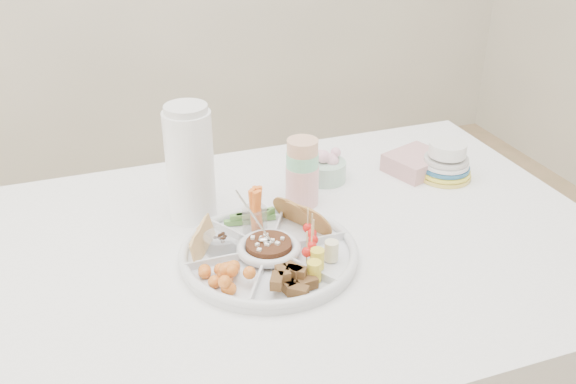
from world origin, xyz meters
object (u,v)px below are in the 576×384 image
object	(u,v)px
party_tray	(269,251)
plate_stack	(446,162)
dining_table	(281,369)
thermos	(190,162)

from	to	relation	value
party_tray	plate_stack	bearing A→B (deg)	20.45
dining_table	thermos	size ratio (longest dim) A/B	5.25
dining_table	party_tray	xyz separation A→B (m)	(-0.04, -0.05, 0.40)
party_tray	dining_table	bearing A→B (deg)	49.65
dining_table	plate_stack	xyz separation A→B (m)	(0.53, 0.16, 0.42)
dining_table	party_tray	world-z (taller)	party_tray
party_tray	thermos	world-z (taller)	thermos
dining_table	plate_stack	size ratio (longest dim) A/B	10.73
party_tray	plate_stack	xyz separation A→B (m)	(0.57, 0.21, 0.02)
party_tray	thermos	bearing A→B (deg)	115.08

